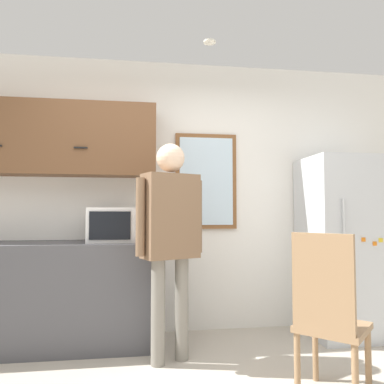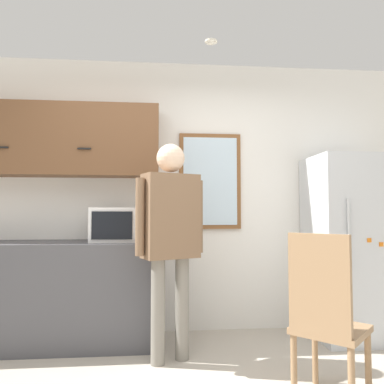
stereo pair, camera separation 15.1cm
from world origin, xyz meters
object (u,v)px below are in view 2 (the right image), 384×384
(microwave, at_px, (120,225))
(chair, at_px, (325,313))
(person, at_px, (170,227))
(refrigerator, at_px, (351,246))

(microwave, height_order, chair, microwave)
(person, distance_m, chair, 1.30)
(chair, bearing_deg, microwave, 3.40)
(microwave, xyz_separation_m, refrigerator, (2.18, -0.02, -0.21))
(person, height_order, chair, person)
(refrigerator, bearing_deg, microwave, 179.43)
(person, bearing_deg, refrigerator, -9.33)
(person, relative_size, refrigerator, 1.01)
(refrigerator, height_order, chair, refrigerator)
(microwave, xyz_separation_m, chair, (1.37, -1.20, -0.51))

